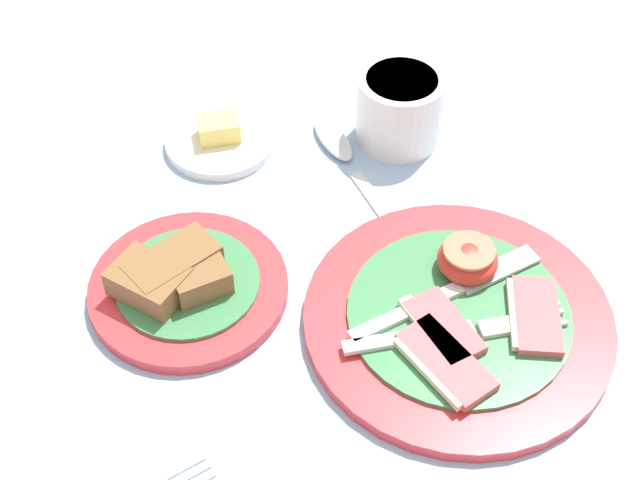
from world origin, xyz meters
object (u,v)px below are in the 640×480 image
(butter_dish, at_px, (220,139))
(teaspoon_by_saucer, at_px, (345,156))
(breakfast_plate, at_px, (460,315))
(bread_plate, at_px, (183,283))
(sugar_cup, at_px, (400,107))

(butter_dish, bearing_deg, teaspoon_by_saucer, -11.54)
(teaspoon_by_saucer, bearing_deg, breakfast_plate, 179.58)
(bread_plate, distance_m, sugar_cup, 0.28)
(sugar_cup, bearing_deg, breakfast_plate, -82.02)
(bread_plate, bearing_deg, teaspoon_by_saucer, 49.18)
(breakfast_plate, height_order, bread_plate, same)
(butter_dish, bearing_deg, sugar_cup, 2.90)
(breakfast_plate, xyz_separation_m, sugar_cup, (-0.03, 0.24, 0.03))
(breakfast_plate, bearing_deg, teaspoon_by_saucer, 113.42)
(bread_plate, height_order, sugar_cup, sugar_cup)
(bread_plate, relative_size, teaspoon_by_saucer, 0.93)
(breakfast_plate, distance_m, sugar_cup, 0.24)
(breakfast_plate, bearing_deg, sugar_cup, 97.98)
(bread_plate, distance_m, teaspoon_by_saucer, 0.22)
(sugar_cup, xyz_separation_m, butter_dish, (-0.18, -0.01, -0.03))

